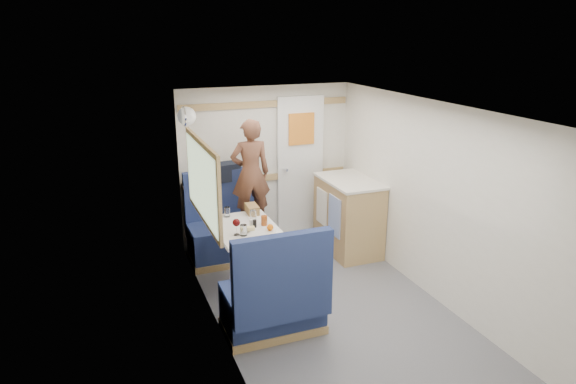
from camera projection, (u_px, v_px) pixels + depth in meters
name	position (u px, v px, depth m)	size (l,w,h in m)	color
floor	(345.00, 326.00, 4.79)	(4.50, 4.50, 0.00)	#515156
ceiling	(354.00, 113.00, 4.18)	(4.50, 4.50, 0.00)	silver
wall_back	(266.00, 166.00, 6.49)	(2.20, 0.02, 2.00)	silver
wall_left	(227.00, 245.00, 4.11)	(0.02, 4.50, 2.00)	silver
wall_right	(452.00, 211.00, 4.86)	(0.02, 4.50, 2.00)	silver
oak_trim_low	(267.00, 177.00, 6.52)	(2.15, 0.02, 0.08)	olive
oak_trim_high	(266.00, 104.00, 6.23)	(2.15, 0.02, 0.08)	olive
side_window	(202.00, 182.00, 4.93)	(0.04, 1.30, 0.72)	#ABBDA0
rear_door	(300.00, 165.00, 6.62)	(0.62, 0.12, 1.86)	white
dinette_table	(246.00, 241.00, 5.29)	(0.62, 0.92, 0.72)	white
bench_far	(226.00, 235.00, 6.14)	(0.90, 0.59, 1.05)	#171E4B
bench_near	(275.00, 304.00, 4.60)	(0.90, 0.59, 1.05)	#171E4B
ledge	(219.00, 183.00, 6.19)	(0.90, 0.14, 0.04)	olive
dome_light	(187.00, 116.00, 5.55)	(0.20, 0.20, 0.20)	white
galley_counter	(348.00, 215.00, 6.31)	(0.57, 0.92, 0.92)	olive
person	(251.00, 173.00, 5.85)	(0.46, 0.30, 1.26)	brown
duffel_bag	(220.00, 172.00, 6.16)	(0.44, 0.21, 0.21)	black
tray	(263.00, 234.00, 5.05)	(0.26, 0.34, 0.02)	silver
orange_fruit	(270.00, 227.00, 5.09)	(0.07, 0.07, 0.07)	orange
cheese_block	(250.00, 228.00, 5.11)	(0.10, 0.06, 0.03)	#E4D383
wine_glass	(236.00, 223.00, 5.00)	(0.08, 0.08, 0.17)	white
tumbler_left	(244.00, 230.00, 5.01)	(0.07, 0.07, 0.11)	white
tumbler_mid	(227.00, 212.00, 5.52)	(0.06, 0.06, 0.11)	white
tumbler_right	(253.00, 215.00, 5.42)	(0.07, 0.07, 0.11)	white
beer_glass	(264.00, 221.00, 5.27)	(0.07, 0.07, 0.10)	#944215
pepper_grinder	(255.00, 224.00, 5.18)	(0.04, 0.04, 0.10)	black
salt_grinder	(251.00, 224.00, 5.20)	(0.04, 0.04, 0.09)	white
bread_loaf	(252.00, 209.00, 5.62)	(0.12, 0.22, 0.09)	olive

